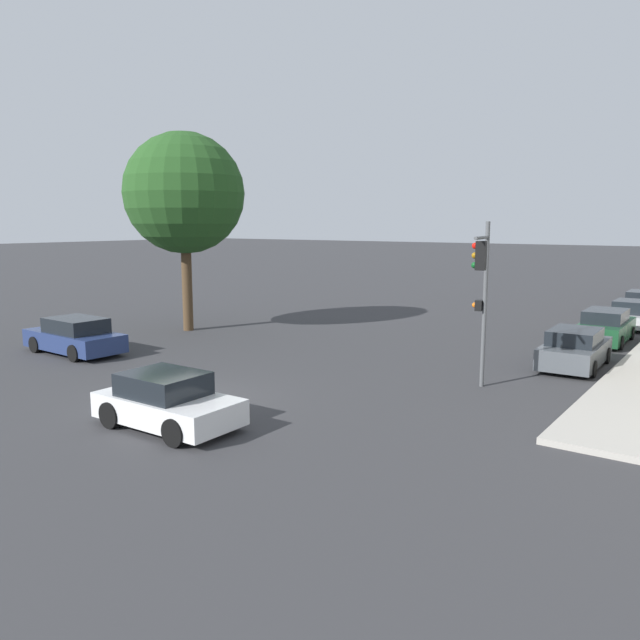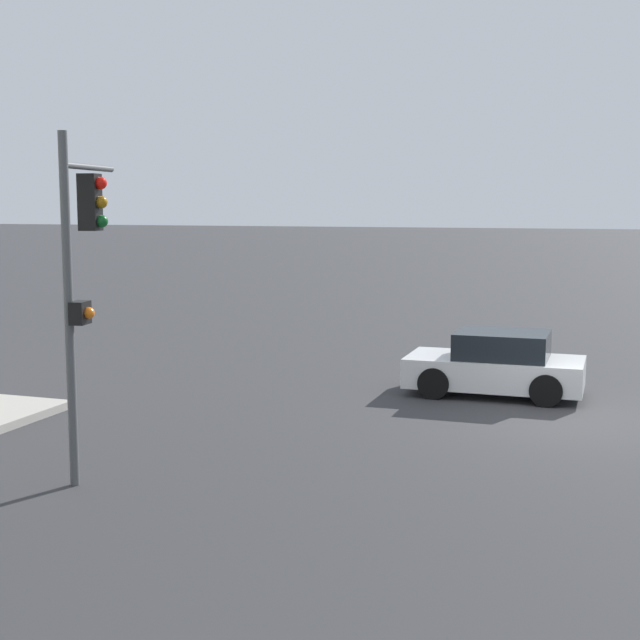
% 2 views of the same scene
% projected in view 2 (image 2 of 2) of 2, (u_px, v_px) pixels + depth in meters
% --- Properties ---
extents(ground_plane, '(300.00, 300.00, 0.00)m').
position_uv_depth(ground_plane, '(551.00, 419.00, 18.03)').
color(ground_plane, '#333335').
extents(traffic_signal, '(0.74, 1.91, 5.41)m').
position_uv_depth(traffic_signal, '(82.00, 257.00, 13.76)').
color(traffic_signal, '#515456').
rests_on(traffic_signal, ground_plane).
extents(crossing_car_1, '(3.97, 2.08, 1.46)m').
position_uv_depth(crossing_car_1, '(497.00, 365.00, 20.32)').
color(crossing_car_1, silver).
rests_on(crossing_car_1, ground_plane).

